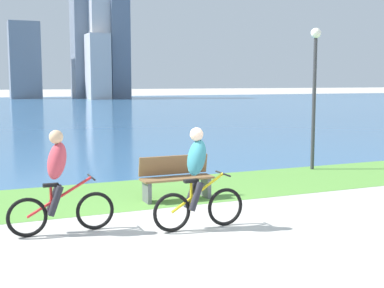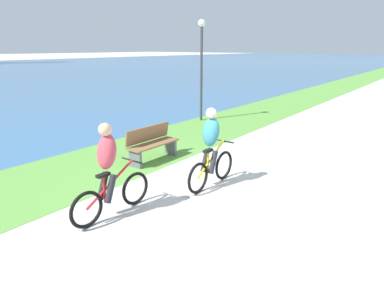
% 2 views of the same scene
% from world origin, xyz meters
% --- Properties ---
extents(ground_plane, '(300.00, 300.00, 0.00)m').
position_xyz_m(ground_plane, '(0.00, 0.00, 0.00)').
color(ground_plane, '#B2AFA8').
extents(grass_strip_bayside, '(120.00, 2.97, 0.01)m').
position_xyz_m(grass_strip_bayside, '(0.00, 3.41, 0.00)').
color(grass_strip_bayside, '#59933D').
rests_on(grass_strip_bayside, ground).
extents(cyclist_lead, '(1.61, 0.52, 1.68)m').
position_xyz_m(cyclist_lead, '(0.05, 0.39, 0.84)').
color(cyclist_lead, black).
rests_on(cyclist_lead, ground).
extents(cyclist_trailing, '(1.70, 0.52, 1.67)m').
position_xyz_m(cyclist_trailing, '(-2.08, 1.02, 0.83)').
color(cyclist_trailing, black).
rests_on(cyclist_trailing, ground).
extents(bench_near_path, '(1.50, 0.47, 0.90)m').
position_xyz_m(bench_near_path, '(0.53, 2.55, 0.45)').
color(bench_near_path, brown).
rests_on(bench_near_path, ground).
extents(lamppost_tall, '(0.28, 0.28, 3.85)m').
position_xyz_m(lamppost_tall, '(5.34, 4.50, 2.53)').
color(lamppost_tall, '#38383D').
rests_on(lamppost_tall, ground).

